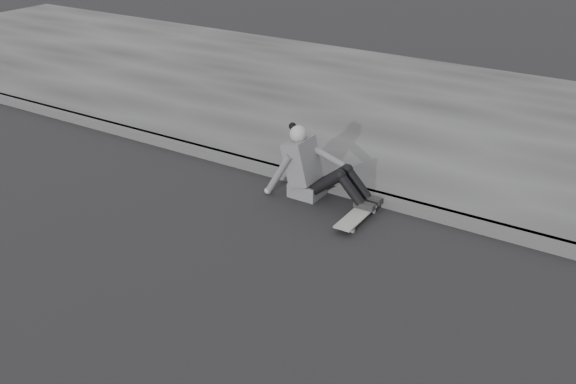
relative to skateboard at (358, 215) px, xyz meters
name	(u,v)px	position (x,y,z in m)	size (l,w,h in m)	color
ground	(144,276)	(-1.24, -2.06, -0.07)	(80.00, 80.00, 0.00)	black
curb	(288,174)	(-1.24, 0.52, -0.01)	(24.00, 0.16, 0.12)	#444444
sidewalk	(388,108)	(-1.24, 3.54, -0.01)	(24.00, 6.00, 0.12)	#3E3E3E
skateboard	(358,215)	(0.00, 0.00, 0.00)	(0.20, 0.78, 0.09)	gray
seated_woman	(312,169)	(-0.73, 0.25, 0.29)	(1.38, 0.46, 0.88)	#58585A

